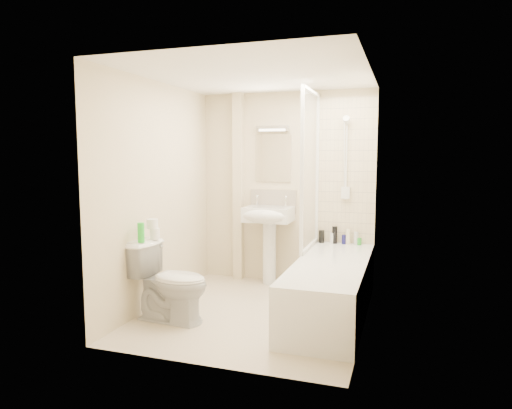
% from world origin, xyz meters
% --- Properties ---
extents(floor, '(2.50, 2.50, 0.00)m').
position_xyz_m(floor, '(0.00, 0.00, 0.00)').
color(floor, beige).
rests_on(floor, ground).
extents(wall_back, '(2.20, 0.02, 2.40)m').
position_xyz_m(wall_back, '(0.00, 1.25, 1.20)').
color(wall_back, beige).
rests_on(wall_back, ground).
extents(wall_left, '(0.02, 2.50, 2.40)m').
position_xyz_m(wall_left, '(-1.10, 0.00, 1.20)').
color(wall_left, beige).
rests_on(wall_left, ground).
extents(wall_right, '(0.02, 2.50, 2.40)m').
position_xyz_m(wall_right, '(1.10, 0.00, 1.20)').
color(wall_right, beige).
rests_on(wall_right, ground).
extents(ceiling, '(2.20, 2.50, 0.02)m').
position_xyz_m(ceiling, '(0.00, 0.00, 2.40)').
color(ceiling, white).
rests_on(ceiling, wall_back).
extents(tile_back, '(0.70, 0.01, 1.75)m').
position_xyz_m(tile_back, '(0.75, 1.24, 1.42)').
color(tile_back, beige).
rests_on(tile_back, wall_back).
extents(tile_right, '(0.01, 2.10, 1.75)m').
position_xyz_m(tile_right, '(1.09, 0.20, 1.42)').
color(tile_right, beige).
rests_on(tile_right, wall_right).
extents(pipe_boxing, '(0.12, 0.12, 2.40)m').
position_xyz_m(pipe_boxing, '(-0.62, 1.19, 1.20)').
color(pipe_boxing, beige).
rests_on(pipe_boxing, ground).
extents(splashback, '(0.60, 0.02, 0.30)m').
position_xyz_m(splashback, '(-0.17, 1.24, 1.03)').
color(splashback, beige).
rests_on(splashback, wall_back).
extents(mirror, '(0.46, 0.01, 0.60)m').
position_xyz_m(mirror, '(-0.17, 1.24, 1.58)').
color(mirror, white).
rests_on(mirror, wall_back).
extents(strip_light, '(0.42, 0.07, 0.07)m').
position_xyz_m(strip_light, '(-0.17, 1.22, 1.95)').
color(strip_light, silver).
rests_on(strip_light, wall_back).
extents(bathtub, '(0.70, 2.10, 0.55)m').
position_xyz_m(bathtub, '(0.75, 0.20, 0.29)').
color(bathtub, white).
rests_on(bathtub, ground).
extents(shower_screen, '(0.04, 0.92, 1.80)m').
position_xyz_m(shower_screen, '(0.40, 0.80, 1.45)').
color(shower_screen, white).
rests_on(shower_screen, bathtub).
extents(shower_fixture, '(0.10, 0.16, 0.99)m').
position_xyz_m(shower_fixture, '(0.75, 1.19, 1.55)').
color(shower_fixture, white).
rests_on(shower_fixture, wall_back).
extents(pedestal_sink, '(0.58, 0.52, 1.12)m').
position_xyz_m(pedestal_sink, '(-0.17, 1.01, 0.78)').
color(pedestal_sink, white).
rests_on(pedestal_sink, ground).
extents(bottle_black_a, '(0.07, 0.07, 0.15)m').
position_xyz_m(bottle_black_a, '(0.48, 1.16, 0.63)').
color(bottle_black_a, black).
rests_on(bottle_black_a, bathtub).
extents(bottle_white_a, '(0.06, 0.06, 0.13)m').
position_xyz_m(bottle_white_a, '(0.61, 1.16, 0.61)').
color(bottle_white_a, silver).
rests_on(bottle_white_a, bathtub).
extents(bottle_black_b, '(0.06, 0.06, 0.21)m').
position_xyz_m(bottle_black_b, '(0.64, 1.16, 0.65)').
color(bottle_black_b, black).
rests_on(bottle_black_b, bathtub).
extents(bottle_blue, '(0.05, 0.05, 0.11)m').
position_xyz_m(bottle_blue, '(0.75, 1.16, 0.61)').
color(bottle_blue, '#141353').
rests_on(bottle_blue, bathtub).
extents(bottle_cream, '(0.05, 0.05, 0.18)m').
position_xyz_m(bottle_cream, '(0.80, 1.16, 0.64)').
color(bottle_cream, beige).
rests_on(bottle_cream, bathtub).
extents(bottle_white_b, '(0.05, 0.05, 0.15)m').
position_xyz_m(bottle_white_b, '(0.89, 1.16, 0.63)').
color(bottle_white_b, silver).
rests_on(bottle_white_b, bathtub).
extents(bottle_green, '(0.06, 0.06, 0.08)m').
position_xyz_m(bottle_green, '(0.93, 1.16, 0.59)').
color(bottle_green, green).
rests_on(bottle_green, bathtub).
extents(toilet, '(0.55, 0.83, 0.78)m').
position_xyz_m(toilet, '(-0.72, -0.46, 0.39)').
color(toilet, white).
rests_on(toilet, ground).
extents(toilet_roll_lower, '(0.10, 0.10, 0.11)m').
position_xyz_m(toilet_roll_lower, '(-0.94, -0.36, 0.84)').
color(toilet_roll_lower, white).
rests_on(toilet_roll_lower, toilet).
extents(toilet_roll_upper, '(0.11, 0.11, 0.09)m').
position_xyz_m(toilet_roll_upper, '(-0.96, -0.37, 0.94)').
color(toilet_roll_upper, white).
rests_on(toilet_roll_upper, toilet_roll_lower).
extents(green_bottle, '(0.07, 0.07, 0.19)m').
position_xyz_m(green_bottle, '(-0.98, -0.55, 0.88)').
color(green_bottle, green).
rests_on(green_bottle, toilet).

